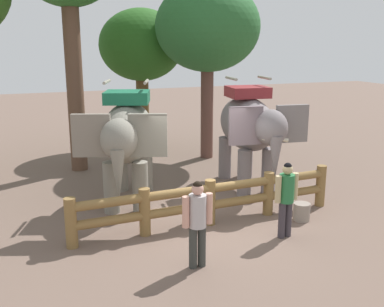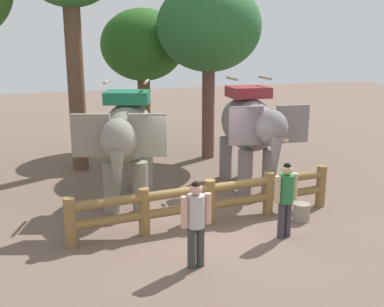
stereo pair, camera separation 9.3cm
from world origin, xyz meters
name	(u,v)px [view 1 (the left image)]	position (x,y,z in m)	size (l,w,h in m)	color
ground_plane	(209,223)	(0.00, 0.00, 0.00)	(60.00, 60.00, 0.00)	brown
log_fence	(210,199)	(0.00, -0.04, 0.60)	(6.40, 0.45, 1.05)	olive
elephant_near_left	(127,137)	(-1.39, 1.95, 1.76)	(2.62, 3.73, 3.13)	gray
elephant_center	(250,127)	(2.08, 2.03, 1.75)	(2.07, 3.68, 3.12)	slate
tourist_woman_in_black	(197,218)	(-1.02, -1.82, 0.96)	(0.59, 0.33, 1.66)	#333531
tourist_man_in_blue	(286,195)	(1.21, -1.25, 0.95)	(0.58, 0.35, 1.64)	#39333A
tree_back_center	(208,28)	(2.34, 5.67, 4.49)	(3.55, 3.55, 6.05)	brown
tree_deep_back	(141,47)	(0.62, 7.93, 3.87)	(3.13, 3.13, 5.26)	brown
feed_bucket	(302,212)	(2.08, -0.61, 0.21)	(0.39, 0.39, 0.41)	gray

